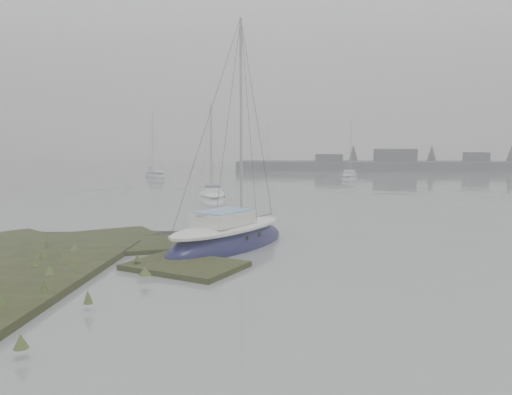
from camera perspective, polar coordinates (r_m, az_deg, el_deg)
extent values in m
plane|color=slate|center=(46.31, -1.03, 1.18)|extent=(160.00, 160.00, 0.00)
cube|color=#4C4F51|center=(81.16, 19.58, 3.36)|extent=(60.00, 8.00, 1.60)
cube|color=#424247|center=(77.28, 8.30, 4.12)|extent=(4.00, 3.00, 2.20)
cube|color=#424247|center=(78.71, 15.60, 4.29)|extent=(6.00, 3.00, 3.00)
cube|color=#424247|center=(82.04, 23.84, 3.88)|extent=(3.00, 3.00, 2.50)
cone|color=#384238|center=(79.67, 11.07, 4.70)|extent=(2.00, 2.00, 3.50)
cone|color=#384238|center=(82.08, 19.43, 4.51)|extent=(2.00, 2.00, 3.50)
cone|color=#384238|center=(86.11, 27.16, 4.24)|extent=(2.00, 2.00, 3.50)
ellipsoid|color=#101036|center=(19.33, -3.17, -5.38)|extent=(5.28, 6.92, 1.63)
ellipsoid|color=silver|center=(19.21, -3.18, -3.48)|extent=(4.46, 5.95, 0.46)
cube|color=silver|center=(18.92, -3.71, -2.39)|extent=(2.40, 2.72, 0.48)
cube|color=#7AA3C2|center=(18.88, -3.72, -1.58)|extent=(2.22, 2.50, 0.08)
cylinder|color=#939399|center=(19.67, -1.72, 8.96)|extent=(0.11, 0.11, 7.68)
cylinder|color=#939399|center=(18.73, -4.07, -1.65)|extent=(1.42, 2.37, 0.09)
ellipsoid|color=white|center=(34.29, -5.02, -0.42)|extent=(2.80, 5.43, 1.26)
ellipsoid|color=white|center=(34.24, -5.03, 0.42)|extent=(2.32, 4.70, 0.36)
cube|color=white|center=(33.99, -5.01, 0.91)|extent=(1.47, 1.98, 0.37)
cube|color=#19274B|center=(33.97, -5.01, 1.25)|extent=(1.37, 1.82, 0.06)
cylinder|color=#939399|center=(34.74, -5.15, 5.82)|extent=(0.08, 0.08, 5.92)
cylinder|color=#939399|center=(33.83, -4.99, 1.23)|extent=(0.52, 2.04, 0.07)
ellipsoid|color=#B0B5BA|center=(62.20, -11.46, 2.41)|extent=(4.69, 6.17, 1.45)
ellipsoid|color=silver|center=(62.16, -11.47, 2.94)|extent=(3.96, 5.30, 0.41)
cube|color=silver|center=(61.90, -11.42, 3.26)|extent=(2.13, 2.42, 0.43)
cube|color=silver|center=(61.89, -11.42, 3.48)|extent=(1.97, 2.23, 0.07)
cylinder|color=#939399|center=(62.82, -11.73, 6.36)|extent=(0.09, 0.09, 6.84)
cylinder|color=#939399|center=(61.72, -11.38, 3.48)|extent=(1.26, 2.11, 0.08)
ellipsoid|color=#B5B9C0|center=(56.51, 10.64, 2.05)|extent=(2.84, 5.37, 1.24)
ellipsoid|color=silver|center=(56.48, 10.65, 2.55)|extent=(2.36, 4.66, 0.35)
cube|color=silver|center=(56.25, 10.63, 2.85)|extent=(1.48, 1.97, 0.37)
cube|color=silver|center=(56.24, 10.64, 3.06)|extent=(1.37, 1.81, 0.06)
cylinder|color=#939399|center=(57.04, 10.79, 5.79)|extent=(0.08, 0.08, 5.85)
cylinder|color=#939399|center=(56.09, 10.62, 3.06)|extent=(0.55, 2.01, 0.07)
ellipsoid|color=silver|center=(77.83, 1.83, 3.23)|extent=(5.58, 2.57, 1.31)
ellipsoid|color=silver|center=(77.81, 1.83, 3.61)|extent=(4.85, 2.12, 0.37)
cube|color=silver|center=(77.75, 2.00, 3.85)|extent=(2.00, 1.42, 0.38)
cube|color=silver|center=(77.75, 2.00, 4.01)|extent=(1.83, 1.32, 0.06)
cylinder|color=#939399|center=(77.87, 1.34, 6.08)|extent=(0.08, 0.08, 6.15)
cylinder|color=#939399|center=(77.72, 2.11, 4.01)|extent=(2.14, 0.40, 0.07)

